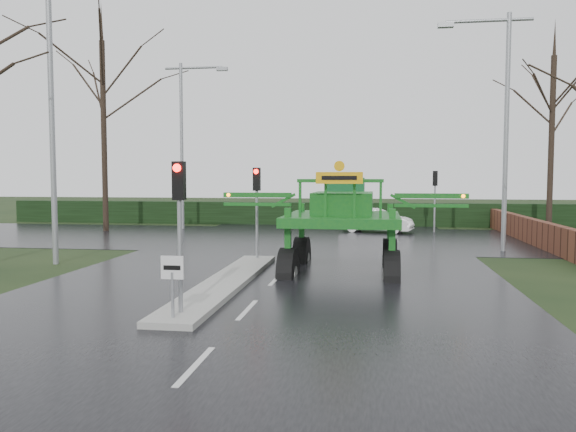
# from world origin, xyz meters

# --- Properties ---
(ground) EXTENTS (140.00, 140.00, 0.00)m
(ground) POSITION_xyz_m (0.00, 0.00, 0.00)
(ground) COLOR black
(ground) RESTS_ON ground
(road_main) EXTENTS (14.00, 80.00, 0.02)m
(road_main) POSITION_xyz_m (0.00, 10.00, 0.00)
(road_main) COLOR black
(road_main) RESTS_ON ground
(road_cross) EXTENTS (80.00, 12.00, 0.02)m
(road_cross) POSITION_xyz_m (0.00, 16.00, 0.01)
(road_cross) COLOR black
(road_cross) RESTS_ON ground
(median_island) EXTENTS (1.20, 10.00, 0.16)m
(median_island) POSITION_xyz_m (-1.30, 3.00, 0.09)
(median_island) COLOR gray
(median_island) RESTS_ON ground
(hedge_row) EXTENTS (44.00, 0.90, 1.50)m
(hedge_row) POSITION_xyz_m (0.00, 24.00, 0.75)
(hedge_row) COLOR black
(hedge_row) RESTS_ON ground
(brick_wall) EXTENTS (0.40, 20.00, 1.20)m
(brick_wall) POSITION_xyz_m (10.50, 16.00, 0.60)
(brick_wall) COLOR #592D1E
(brick_wall) RESTS_ON ground
(keep_left_sign) EXTENTS (0.50, 0.07, 1.35)m
(keep_left_sign) POSITION_xyz_m (-1.30, -1.50, 1.06)
(keep_left_sign) COLOR gray
(keep_left_sign) RESTS_ON ground
(traffic_signal_near) EXTENTS (0.26, 0.33, 3.52)m
(traffic_signal_near) POSITION_xyz_m (-1.30, -1.01, 2.59)
(traffic_signal_near) COLOR gray
(traffic_signal_near) RESTS_ON ground
(traffic_signal_mid) EXTENTS (0.26, 0.33, 3.52)m
(traffic_signal_mid) POSITION_xyz_m (-1.30, 7.49, 2.59)
(traffic_signal_mid) COLOR gray
(traffic_signal_mid) RESTS_ON ground
(traffic_signal_far) EXTENTS (0.26, 0.33, 3.52)m
(traffic_signal_far) POSITION_xyz_m (6.50, 20.01, 2.59)
(traffic_signal_far) COLOR gray
(traffic_signal_far) RESTS_ON ground
(street_light_left_near) EXTENTS (3.85, 0.30, 10.00)m
(street_light_left_near) POSITION_xyz_m (-8.19, 6.00, 5.99)
(street_light_left_near) COLOR gray
(street_light_left_near) RESTS_ON ground
(street_light_right) EXTENTS (3.85, 0.30, 10.00)m
(street_light_right) POSITION_xyz_m (8.19, 12.00, 5.99)
(street_light_right) COLOR gray
(street_light_right) RESTS_ON ground
(street_light_left_far) EXTENTS (3.85, 0.30, 10.00)m
(street_light_left_far) POSITION_xyz_m (-8.19, 20.00, 5.99)
(street_light_left_far) COLOR gray
(street_light_left_far) RESTS_ON ground
(tree_left_far) EXTENTS (7.70, 7.70, 13.26)m
(tree_left_far) POSITION_xyz_m (-12.50, 18.00, 7.15)
(tree_left_far) COLOR black
(tree_left_far) RESTS_ON ground
(tree_right_far) EXTENTS (7.00, 7.00, 12.05)m
(tree_right_far) POSITION_xyz_m (13.00, 21.00, 6.50)
(tree_right_far) COLOR black
(tree_right_far) RESTS_ON ground
(crop_sprayer) EXTENTS (8.23, 5.17, 4.60)m
(crop_sprayer) POSITION_xyz_m (0.27, 5.04, 2.17)
(crop_sprayer) COLOR black
(crop_sprayer) RESTS_ON ground
(white_sedan) EXTENTS (4.34, 2.40, 1.35)m
(white_sedan) POSITION_xyz_m (3.20, 19.46, 0.00)
(white_sedan) COLOR white
(white_sedan) RESTS_ON ground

